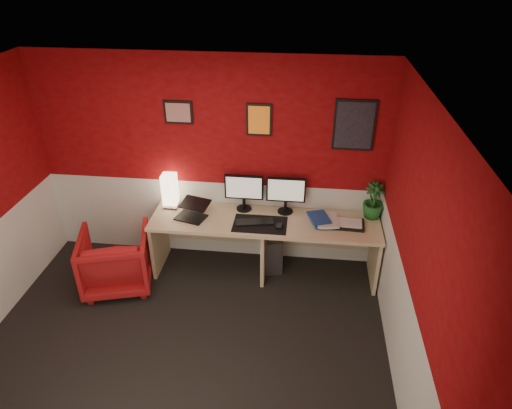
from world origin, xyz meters
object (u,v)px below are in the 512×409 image
object	(u,v)px
monitor_left	(244,187)
pc_tower	(272,249)
potted_plant	(374,201)
desk	(265,247)
shoji_lamp	(170,192)
laptop	(190,210)
monitor_right	(286,190)
zen_tray	(348,224)
armchair	(116,259)

from	to	relation	value
monitor_left	pc_tower	size ratio (longest dim) A/B	1.29
potted_plant	pc_tower	xyz separation A→B (m)	(-1.13, -0.06, -0.72)
desk	shoji_lamp	distance (m)	1.28
pc_tower	laptop	bearing A→B (deg)	179.73
desk	potted_plant	bearing A→B (deg)	10.09
laptop	monitor_right	xyz separation A→B (m)	(1.06, 0.26, 0.18)
laptop	potted_plant	xyz separation A→B (m)	(2.05, 0.26, 0.10)
desk	shoji_lamp	xyz separation A→B (m)	(-1.14, 0.19, 0.56)
zen_tray	armchair	xyz separation A→B (m)	(-2.58, -0.42, -0.40)
monitor_right	laptop	bearing A→B (deg)	-166.31
desk	zen_tray	xyz separation A→B (m)	(0.93, 0.01, 0.38)
potted_plant	armchair	world-z (taller)	potted_plant
laptop	pc_tower	size ratio (longest dim) A/B	0.73
monitor_left	zen_tray	xyz separation A→B (m)	(1.20, -0.22, -0.28)
laptop	zen_tray	bearing A→B (deg)	18.03
pc_tower	armchair	bearing A→B (deg)	-174.34
potted_plant	pc_tower	distance (m)	1.34
desk	laptop	world-z (taller)	laptop
shoji_lamp	potted_plant	xyz separation A→B (m)	(2.34, 0.03, 0.01)
shoji_lamp	monitor_right	distance (m)	1.36
laptop	monitor_left	bearing A→B (deg)	41.23
armchair	laptop	bearing A→B (deg)	-171.24
potted_plant	laptop	bearing A→B (deg)	-172.82
desk	zen_tray	world-z (taller)	zen_tray
desk	laptop	size ratio (longest dim) A/B	7.88
zen_tray	potted_plant	world-z (taller)	potted_plant
pc_tower	armchair	distance (m)	1.82
laptop	armchair	xyz separation A→B (m)	(-0.81, -0.37, -0.49)
desk	shoji_lamp	bearing A→B (deg)	170.55
zen_tray	pc_tower	size ratio (longest dim) A/B	0.78
laptop	armchair	world-z (taller)	laptop
pc_tower	zen_tray	bearing A→B (deg)	-22.46
zen_tray	monitor_left	bearing A→B (deg)	169.70
desk	potted_plant	xyz separation A→B (m)	(1.21, 0.22, 0.58)
potted_plant	armchair	xyz separation A→B (m)	(-2.86, -0.63, -0.60)
desk	laptop	distance (m)	0.97
zen_tray	pc_tower	world-z (taller)	zen_tray
monitor_left	armchair	bearing A→B (deg)	-155.42
potted_plant	monitor_left	bearing A→B (deg)	179.70
monitor_left	shoji_lamp	bearing A→B (deg)	-177.77
shoji_lamp	zen_tray	size ratio (longest dim) A/B	1.14
monitor_left	desk	bearing A→B (deg)	-39.80
desk	pc_tower	distance (m)	0.22
zen_tray	armchair	world-z (taller)	zen_tray
shoji_lamp	potted_plant	bearing A→B (deg)	0.64
desk	zen_tray	size ratio (longest dim) A/B	7.43
zen_tray	potted_plant	xyz separation A→B (m)	(0.28, 0.21, 0.20)
desk	monitor_right	xyz separation A→B (m)	(0.22, 0.22, 0.66)
laptop	pc_tower	world-z (taller)	laptop
monitor_left	potted_plant	size ratio (longest dim) A/B	1.35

